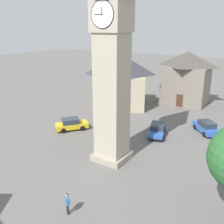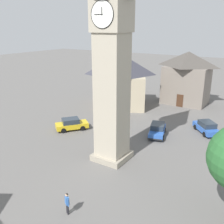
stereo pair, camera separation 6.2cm
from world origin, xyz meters
TOP-DOWN VIEW (x-y plane):
  - ground_plane at (0.00, 0.00)m, footprint 200.00×200.00m
  - clock_tower at (0.00, 0.00)m, footprint 3.92×3.92m
  - car_blue_kerb at (-6.36, -12.01)m, footprint 3.99×4.21m
  - car_red_corner at (8.57, -3.63)m, footprint 3.86×4.29m
  - car_white_side at (-1.54, -7.87)m, footprint 2.80×4.44m
  - pedestrian at (-1.77, 8.60)m, footprint 0.51×0.36m
  - building_terrace_right at (0.17, -23.82)m, footprint 7.61×5.82m
  - building_corner_back at (8.91, -16.24)m, footprint 11.18×11.01m

SIDE VIEW (x-z plane):
  - ground_plane at x=0.00m, z-range 0.00..0.00m
  - car_blue_kerb at x=-6.36m, z-range 0.00..1.53m
  - car_red_corner at x=8.57m, z-range 0.00..1.53m
  - car_white_side at x=-1.54m, z-range 0.00..1.53m
  - pedestrian at x=-1.77m, z-range 0.16..1.86m
  - building_corner_back at x=8.91m, z-range 0.10..8.82m
  - building_terrace_right at x=0.17m, z-range 0.09..8.94m
  - clock_tower at x=0.00m, z-range 1.86..23.64m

